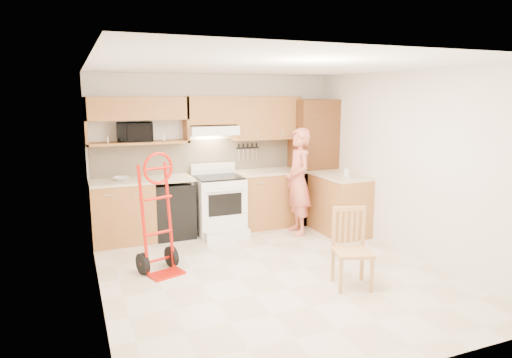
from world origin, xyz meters
TOP-DOWN VIEW (x-y plane):
  - floor at (0.00, 0.00)m, footprint 4.00×4.50m
  - ceiling at (0.00, 0.00)m, footprint 4.00×4.50m
  - wall_back at (0.00, 2.26)m, footprint 4.00×0.02m
  - wall_front at (0.00, -2.26)m, footprint 4.00×0.02m
  - wall_left at (-2.01, 0.00)m, footprint 0.02×4.50m
  - wall_right at (2.01, 0.00)m, footprint 0.02×4.50m
  - backsplash at (0.00, 2.23)m, footprint 3.92×0.03m
  - lower_cab_left at (-1.55, 1.95)m, footprint 0.90×0.60m
  - dishwasher at (-0.80, 1.95)m, footprint 0.60×0.60m
  - lower_cab_right at (0.83, 1.95)m, footprint 1.14×0.60m
  - countertop_left at (-1.25, 1.95)m, footprint 1.50×0.63m
  - countertop_right at (0.83, 1.95)m, footprint 1.14×0.63m
  - cab_return_right at (1.70, 1.15)m, footprint 0.60×1.00m
  - countertop_return at (1.70, 1.15)m, footprint 0.63×1.00m
  - pantry_tall at (1.65, 1.95)m, footprint 0.70×0.60m
  - upper_cab_left at (-1.25, 2.08)m, footprint 1.50×0.33m
  - upper_shelf_mw at (-1.25, 2.08)m, footprint 1.50×0.33m
  - upper_cab_center at (-0.12, 2.08)m, footprint 0.76×0.33m
  - upper_cab_right at (0.83, 2.08)m, footprint 1.14×0.33m
  - range_hood at (-0.12, 2.02)m, footprint 0.76×0.46m
  - knife_strip at (0.55, 2.21)m, footprint 0.40×0.05m
  - microwave at (-1.30, 2.08)m, footprint 0.55×0.40m
  - range at (-0.08, 1.79)m, footprint 0.74×0.97m
  - person at (1.07, 1.35)m, footprint 0.47×0.66m
  - hand_truck at (-1.25, 0.52)m, footprint 0.66×0.63m
  - dining_chair at (0.68, -0.72)m, footprint 0.52×0.54m
  - soap_bottle at (1.70, 0.99)m, footprint 0.10×0.11m
  - bowl at (-1.54, 1.95)m, footprint 0.28×0.28m

SIDE VIEW (x-z plane):
  - floor at x=0.00m, z-range -0.02..0.00m
  - dishwasher at x=-0.80m, z-range 0.00..0.85m
  - lower_cab_left at x=-1.55m, z-range 0.00..0.90m
  - lower_cab_right at x=0.83m, z-range 0.00..0.90m
  - cab_return_right at x=1.70m, z-range 0.00..0.90m
  - dining_chair at x=0.68m, z-range 0.00..0.90m
  - range at x=-0.08m, z-range 0.00..1.08m
  - hand_truck at x=-1.25m, z-range 0.00..1.36m
  - person at x=1.07m, z-range 0.00..1.68m
  - countertop_left at x=-1.25m, z-range 0.90..0.94m
  - countertop_right at x=0.83m, z-range 0.90..0.94m
  - countertop_return at x=1.70m, z-range 0.90..0.94m
  - bowl at x=-1.54m, z-range 0.94..0.99m
  - soap_bottle at x=1.70m, z-range 0.94..1.12m
  - pantry_tall at x=1.65m, z-range 0.00..2.10m
  - backsplash at x=0.00m, z-range 0.92..1.48m
  - knife_strip at x=0.55m, z-range 1.09..1.39m
  - wall_back at x=0.00m, z-range 0.00..2.50m
  - wall_front at x=0.00m, z-range 0.00..2.50m
  - wall_left at x=-2.01m, z-range 0.00..2.50m
  - wall_right at x=2.01m, z-range 0.00..2.50m
  - upper_shelf_mw at x=-1.25m, z-range 1.45..1.49m
  - range_hood at x=-0.12m, z-range 1.56..1.70m
  - microwave at x=-1.30m, z-range 1.49..1.78m
  - upper_cab_right at x=0.83m, z-range 1.45..2.15m
  - upper_cab_center at x=-0.12m, z-range 1.72..2.16m
  - upper_cab_left at x=-1.25m, z-range 1.81..2.15m
  - ceiling at x=0.00m, z-range 2.50..2.52m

